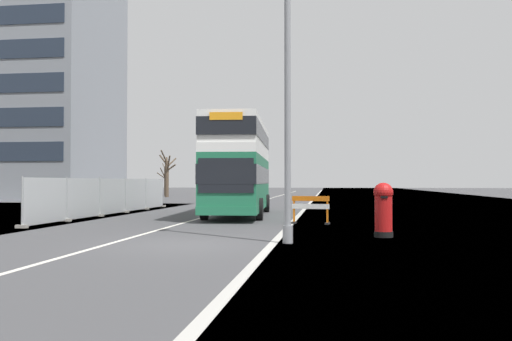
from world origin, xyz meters
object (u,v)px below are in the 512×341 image
(red_pillar_postbox, at_px, (383,207))
(car_oncoming_near, at_px, (228,191))
(car_receding_mid, at_px, (247,189))
(double_decker_bus, at_px, (240,166))
(roadworks_barrier, at_px, (311,207))
(lamppost_foreground, at_px, (288,88))

(red_pillar_postbox, height_order, car_oncoming_near, car_oncoming_near)
(red_pillar_postbox, bearing_deg, car_receding_mid, 105.05)
(double_decker_bus, xyz_separation_m, red_pillar_postbox, (6.24, -10.07, -1.58))
(roadworks_barrier, xyz_separation_m, car_oncoming_near, (-7.69, 22.43, 0.25))
(red_pillar_postbox, bearing_deg, lamppost_foreground, -143.62)
(lamppost_foreground, height_order, red_pillar_postbox, lamppost_foreground)
(lamppost_foreground, relative_size, roadworks_barrier, 5.84)
(red_pillar_postbox, xyz_separation_m, car_oncoming_near, (-10.12, 27.33, 0.02))
(car_oncoming_near, distance_m, car_receding_mid, 9.99)
(double_decker_bus, xyz_separation_m, car_receding_mid, (-3.79, 27.24, -1.49))
(lamppost_foreground, xyz_separation_m, roadworks_barrier, (0.40, 6.98, -3.66))
(lamppost_foreground, distance_m, car_oncoming_near, 30.49)
(double_decker_bus, bearing_deg, roadworks_barrier, -53.68)
(roadworks_barrier, bearing_deg, lamppost_foreground, -93.25)
(red_pillar_postbox, distance_m, car_oncoming_near, 29.14)
(red_pillar_postbox, distance_m, roadworks_barrier, 5.47)
(roadworks_barrier, distance_m, car_oncoming_near, 23.72)
(red_pillar_postbox, relative_size, roadworks_barrier, 1.08)
(roadworks_barrier, height_order, car_oncoming_near, car_oncoming_near)
(car_receding_mid, bearing_deg, red_pillar_postbox, -74.95)
(lamppost_foreground, distance_m, red_pillar_postbox, 4.91)
(red_pillar_postbox, height_order, roadworks_barrier, red_pillar_postbox)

